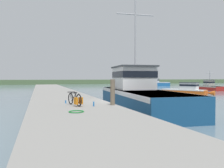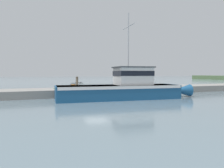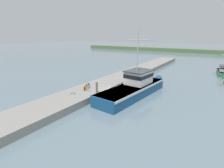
{
  "view_description": "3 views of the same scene",
  "coord_description": "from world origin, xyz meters",
  "px_view_note": "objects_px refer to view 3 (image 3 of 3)",
  "views": [
    {
      "loc": [
        -5.27,
        -13.36,
        2.37
      ],
      "look_at": [
        -0.18,
        1.63,
        1.93
      ],
      "focal_mm": 35.0,
      "sensor_mm": 36.0,
      "label": 1
    },
    {
      "loc": [
        22.4,
        -7.63,
        2.64
      ],
      "look_at": [
        0.52,
        1.62,
        1.49
      ],
      "focal_mm": 35.0,
      "sensor_mm": 36.0,
      "label": 2
    },
    {
      "loc": [
        11.82,
        -18.91,
        8.09
      ],
      "look_at": [
        -1.53,
        2.22,
        1.04
      ],
      "focal_mm": 28.0,
      "sensor_mm": 36.0,
      "label": 3
    }
  ],
  "objects_px": {
    "fishing_boat_main": "(135,87)",
    "mooring_post": "(97,87)",
    "boat_white_moored": "(223,71)",
    "bicycle_touring": "(86,87)",
    "water_bottle_by_bike": "(89,91)",
    "water_bottle_on_curb": "(90,86)"
  },
  "relations": [
    {
      "from": "mooring_post",
      "to": "bicycle_touring",
      "type": "bearing_deg",
      "value": 170.56
    },
    {
      "from": "fishing_boat_main",
      "to": "boat_white_moored",
      "type": "distance_m",
      "value": 23.4
    },
    {
      "from": "bicycle_touring",
      "to": "mooring_post",
      "type": "relative_size",
      "value": 1.21
    },
    {
      "from": "bicycle_touring",
      "to": "boat_white_moored",
      "type": "bearing_deg",
      "value": 43.53
    },
    {
      "from": "boat_white_moored",
      "to": "water_bottle_on_curb",
      "type": "xyz_separation_m",
      "value": [
        -16.07,
        -23.56,
        0.14
      ]
    },
    {
      "from": "boat_white_moored",
      "to": "bicycle_touring",
      "type": "xyz_separation_m",
      "value": [
        -15.69,
        -24.89,
        0.39
      ]
    },
    {
      "from": "bicycle_touring",
      "to": "water_bottle_by_bike",
      "type": "bearing_deg",
      "value": -46.26
    },
    {
      "from": "fishing_boat_main",
      "to": "water_bottle_on_curb",
      "type": "xyz_separation_m",
      "value": [
        -5.85,
        -2.51,
        -0.26
      ]
    },
    {
      "from": "fishing_boat_main",
      "to": "bicycle_touring",
      "type": "xyz_separation_m",
      "value": [
        -5.47,
        -3.84,
        -0.01
      ]
    },
    {
      "from": "bicycle_touring",
      "to": "water_bottle_on_curb",
      "type": "bearing_deg",
      "value": 92.0
    },
    {
      "from": "bicycle_touring",
      "to": "water_bottle_by_bike",
      "type": "height_order",
      "value": "bicycle_touring"
    },
    {
      "from": "water_bottle_by_bike",
      "to": "mooring_post",
      "type": "bearing_deg",
      "value": 10.37
    },
    {
      "from": "water_bottle_by_bike",
      "to": "water_bottle_on_curb",
      "type": "height_order",
      "value": "water_bottle_by_bike"
    },
    {
      "from": "fishing_boat_main",
      "to": "mooring_post",
      "type": "distance_m",
      "value": 5.43
    },
    {
      "from": "boat_white_moored",
      "to": "mooring_post",
      "type": "bearing_deg",
      "value": 55.66
    },
    {
      "from": "boat_white_moored",
      "to": "water_bottle_by_bike",
      "type": "distance_m",
      "value": 29.43
    },
    {
      "from": "fishing_boat_main",
      "to": "bicycle_touring",
      "type": "relative_size",
      "value": 8.62
    },
    {
      "from": "water_bottle_by_bike",
      "to": "water_bottle_on_curb",
      "type": "bearing_deg",
      "value": 123.91
    },
    {
      "from": "water_bottle_on_curb",
      "to": "water_bottle_by_bike",
      "type": "bearing_deg",
      "value": -56.09
    },
    {
      "from": "bicycle_touring",
      "to": "mooring_post",
      "type": "height_order",
      "value": "mooring_post"
    },
    {
      "from": "boat_white_moored",
      "to": "mooring_post",
      "type": "xyz_separation_m",
      "value": [
        -13.67,
        -25.22,
        0.77
      ]
    },
    {
      "from": "fishing_boat_main",
      "to": "bicycle_touring",
      "type": "bearing_deg",
      "value": -138.84
    }
  ]
}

